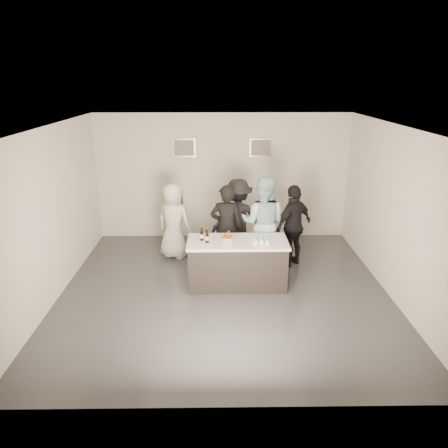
# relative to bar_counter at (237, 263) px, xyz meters

# --- Properties ---
(floor) EXTENTS (6.00, 6.00, 0.00)m
(floor) POSITION_rel_bar_counter_xyz_m (-0.25, -0.27, -0.45)
(floor) COLOR #3D3D42
(floor) RESTS_ON ground
(ceiling) EXTENTS (6.00, 6.00, 0.00)m
(ceiling) POSITION_rel_bar_counter_xyz_m (-0.25, -0.27, 2.55)
(ceiling) COLOR white
(wall_back) EXTENTS (6.00, 0.04, 3.00)m
(wall_back) POSITION_rel_bar_counter_xyz_m (-0.25, 2.73, 1.05)
(wall_back) COLOR silver
(wall_back) RESTS_ON ground
(wall_front) EXTENTS (6.00, 0.04, 3.00)m
(wall_front) POSITION_rel_bar_counter_xyz_m (-0.25, -3.27, 1.05)
(wall_front) COLOR silver
(wall_front) RESTS_ON ground
(wall_left) EXTENTS (0.04, 6.00, 3.00)m
(wall_left) POSITION_rel_bar_counter_xyz_m (-3.25, -0.27, 1.05)
(wall_left) COLOR silver
(wall_left) RESTS_ON ground
(wall_right) EXTENTS (0.04, 6.00, 3.00)m
(wall_right) POSITION_rel_bar_counter_xyz_m (2.75, -0.27, 1.05)
(wall_right) COLOR silver
(wall_right) RESTS_ON ground
(picture_left) EXTENTS (0.54, 0.04, 0.44)m
(picture_left) POSITION_rel_bar_counter_xyz_m (-1.15, 2.70, 1.75)
(picture_left) COLOR #B2B2B7
(picture_left) RESTS_ON wall_back
(picture_right) EXTENTS (0.54, 0.04, 0.44)m
(picture_right) POSITION_rel_bar_counter_xyz_m (0.65, 2.70, 1.75)
(picture_right) COLOR #B2B2B7
(picture_right) RESTS_ON wall_back
(bar_counter) EXTENTS (1.86, 0.86, 0.90)m
(bar_counter) POSITION_rel_bar_counter_xyz_m (0.00, 0.00, 0.00)
(bar_counter) COLOR white
(bar_counter) RESTS_ON ground
(cake) EXTENTS (0.23, 0.23, 0.08)m
(cake) POSITION_rel_bar_counter_xyz_m (-0.19, -0.03, 0.49)
(cake) COLOR #F5AD19
(cake) RESTS_ON bar_counter
(beer_bottle_a) EXTENTS (0.07, 0.07, 0.26)m
(beer_bottle_a) POSITION_rel_bar_counter_xyz_m (-0.66, 0.03, 0.58)
(beer_bottle_a) COLOR black
(beer_bottle_a) RESTS_ON bar_counter
(beer_bottle_b) EXTENTS (0.07, 0.07, 0.26)m
(beer_bottle_b) POSITION_rel_bar_counter_xyz_m (-0.56, -0.08, 0.58)
(beer_bottle_b) COLOR black
(beer_bottle_b) RESTS_ON bar_counter
(tumbler_cluster) EXTENTS (0.30, 0.30, 0.08)m
(tumbler_cluster) POSITION_rel_bar_counter_xyz_m (0.42, -0.09, 0.49)
(tumbler_cluster) COLOR #EFA416
(tumbler_cluster) RESTS_ON bar_counter
(candles) EXTENTS (0.24, 0.08, 0.01)m
(candles) POSITION_rel_bar_counter_xyz_m (-0.24, -0.24, 0.45)
(candles) COLOR pink
(candles) RESTS_ON bar_counter
(person_main_black) EXTENTS (0.68, 0.46, 1.79)m
(person_main_black) POSITION_rel_bar_counter_xyz_m (-0.19, 0.72, 0.45)
(person_main_black) COLOR black
(person_main_black) RESTS_ON ground
(person_main_blue) EXTENTS (1.10, 0.95, 1.93)m
(person_main_blue) POSITION_rel_bar_counter_xyz_m (0.55, 0.85, 0.51)
(person_main_blue) COLOR #AFDBE5
(person_main_blue) RESTS_ON ground
(person_guest_left) EXTENTS (0.96, 0.85, 1.65)m
(person_guest_left) POSITION_rel_bar_counter_xyz_m (-1.32, 1.41, 0.38)
(person_guest_left) COLOR white
(person_guest_left) RESTS_ON ground
(person_guest_right) EXTENTS (1.04, 0.97, 1.72)m
(person_guest_right) POSITION_rel_bar_counter_xyz_m (1.20, 0.96, 0.41)
(person_guest_right) COLOR black
(person_guest_right) RESTS_ON ground
(person_guest_back) EXTENTS (1.22, 0.83, 1.74)m
(person_guest_back) POSITION_rel_bar_counter_xyz_m (0.06, 1.39, 0.42)
(person_guest_back) COLOR black
(person_guest_back) RESTS_ON ground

